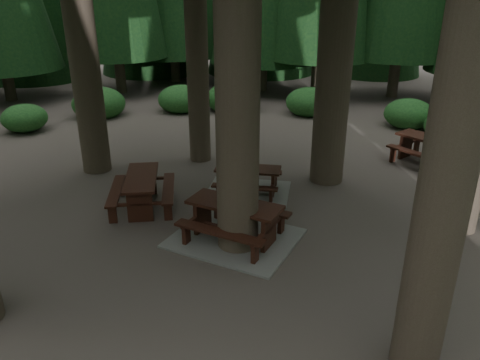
% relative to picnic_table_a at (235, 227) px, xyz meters
% --- Properties ---
extents(ground, '(80.00, 80.00, 0.00)m').
position_rel_picnic_table_a_xyz_m(ground, '(-0.68, -0.42, -0.30)').
color(ground, '#4C443E').
rests_on(ground, ground).
extents(picnic_table_a, '(2.97, 2.65, 0.86)m').
position_rel_picnic_table_a_xyz_m(picnic_table_a, '(0.00, 0.00, 0.00)').
color(picnic_table_a, gray).
rests_on(picnic_table_a, ground).
extents(picnic_table_b, '(2.05, 2.27, 0.81)m').
position_rel_picnic_table_a_xyz_m(picnic_table_b, '(-2.54, 1.03, 0.24)').
color(picnic_table_b, black).
rests_on(picnic_table_b, ground).
extents(picnic_table_c, '(2.20, 1.85, 0.72)m').
position_rel_picnic_table_a_xyz_m(picnic_table_c, '(-0.21, 2.38, -0.07)').
color(picnic_table_c, gray).
rests_on(picnic_table_c, ground).
extents(picnic_table_d, '(2.47, 2.41, 0.83)m').
position_rel_picnic_table_a_xyz_m(picnic_table_d, '(4.63, 5.68, 0.25)').
color(picnic_table_d, black).
rests_on(picnic_table_d, ground).
extents(shrub_ring, '(23.86, 24.64, 1.49)m').
position_rel_picnic_table_a_xyz_m(shrub_ring, '(0.02, 0.33, 0.10)').
color(shrub_ring, '#1B5021').
rests_on(shrub_ring, ground).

